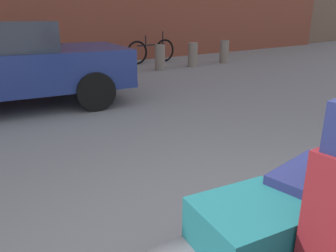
{
  "coord_description": "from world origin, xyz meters",
  "views": [
    {
      "loc": [
        -1.45,
        -0.87,
        1.56
      ],
      "look_at": [
        0.0,
        1.2,
        0.69
      ],
      "focal_mm": 35.71,
      "sensor_mm": 36.0,
      "label": 1
    }
  ],
  "objects_px": {
    "bicycle_leaning": "(151,51)",
    "bollard_kerb_mid": "(160,58)",
    "bollard_kerb_far": "(193,55)",
    "suitcase_teal_center": "(249,226)",
    "duffel_bag_navy_rear_right": "(310,192)",
    "bollard_corner": "(224,52)",
    "bollard_kerb_near": "(114,62)"
  },
  "relations": [
    {
      "from": "bicycle_leaning",
      "to": "bollard_kerb_mid",
      "type": "bearing_deg",
      "value": -112.31
    },
    {
      "from": "duffel_bag_navy_rear_right",
      "to": "bicycle_leaning",
      "type": "relative_size",
      "value": 0.33
    },
    {
      "from": "bicycle_leaning",
      "to": "bollard_kerb_mid",
      "type": "distance_m",
      "value": 1.39
    },
    {
      "from": "bollard_kerb_far",
      "to": "bollard_kerb_mid",
      "type": "bearing_deg",
      "value": 180.0
    },
    {
      "from": "suitcase_teal_center",
      "to": "bollard_kerb_mid",
      "type": "height_order",
      "value": "bollard_kerb_mid"
    },
    {
      "from": "bollard_kerb_mid",
      "to": "bollard_kerb_near",
      "type": "bearing_deg",
      "value": 180.0
    },
    {
      "from": "bicycle_leaning",
      "to": "bollard_corner",
      "type": "bearing_deg",
      "value": -33.91
    },
    {
      "from": "bollard_kerb_near",
      "to": "bollard_kerb_far",
      "type": "relative_size",
      "value": 1.0
    },
    {
      "from": "bollard_kerb_far",
      "to": "suitcase_teal_center",
      "type": "bearing_deg",
      "value": -126.92
    },
    {
      "from": "bollard_kerb_near",
      "to": "bollard_kerb_mid",
      "type": "height_order",
      "value": "same"
    },
    {
      "from": "suitcase_teal_center",
      "to": "bollard_kerb_mid",
      "type": "bearing_deg",
      "value": 68.02
    },
    {
      "from": "bollard_kerb_mid",
      "to": "bollard_corner",
      "type": "xyz_separation_m",
      "value": [
        2.45,
        0.0,
        0.0
      ]
    },
    {
      "from": "bicycle_leaning",
      "to": "bollard_kerb_far",
      "type": "xyz_separation_m",
      "value": [
        0.64,
        -1.29,
        -0.03
      ]
    },
    {
      "from": "suitcase_teal_center",
      "to": "bollard_kerb_near",
      "type": "relative_size",
      "value": 0.81
    },
    {
      "from": "suitcase_teal_center",
      "to": "duffel_bag_navy_rear_right",
      "type": "xyz_separation_m",
      "value": [
        0.54,
        -0.0,
        0.03
      ]
    },
    {
      "from": "suitcase_teal_center",
      "to": "bollard_kerb_far",
      "type": "relative_size",
      "value": 0.81
    },
    {
      "from": "duffel_bag_navy_rear_right",
      "to": "bollard_kerb_far",
      "type": "bearing_deg",
      "value": 48.25
    },
    {
      "from": "bollard_kerb_mid",
      "to": "bicycle_leaning",
      "type": "bearing_deg",
      "value": 67.69
    },
    {
      "from": "bicycle_leaning",
      "to": "duffel_bag_navy_rear_right",
      "type": "bearing_deg",
      "value": -115.91
    },
    {
      "from": "bollard_kerb_far",
      "to": "bollard_corner",
      "type": "bearing_deg",
      "value": 0.0
    },
    {
      "from": "duffel_bag_navy_rear_right",
      "to": "bollard_kerb_mid",
      "type": "height_order",
      "value": "bollard_kerb_mid"
    },
    {
      "from": "bollard_kerb_far",
      "to": "bollard_corner",
      "type": "height_order",
      "value": "same"
    },
    {
      "from": "bollard_corner",
      "to": "bicycle_leaning",
      "type": "bearing_deg",
      "value": 146.09
    },
    {
      "from": "duffel_bag_navy_rear_right",
      "to": "bollard_kerb_far",
      "type": "distance_m",
      "value": 8.22
    },
    {
      "from": "duffel_bag_navy_rear_right",
      "to": "bollard_corner",
      "type": "bearing_deg",
      "value": 41.48
    },
    {
      "from": "bollard_kerb_near",
      "to": "bollard_kerb_mid",
      "type": "relative_size",
      "value": 1.0
    },
    {
      "from": "duffel_bag_navy_rear_right",
      "to": "bollard_kerb_near",
      "type": "height_order",
      "value": "bollard_kerb_near"
    },
    {
      "from": "suitcase_teal_center",
      "to": "bollard_kerb_near",
      "type": "xyz_separation_m",
      "value": [
        2.55,
        6.82,
        -0.12
      ]
    },
    {
      "from": "bicycle_leaning",
      "to": "bollard_kerb_near",
      "type": "xyz_separation_m",
      "value": [
        -1.94,
        -1.29,
        -0.03
      ]
    },
    {
      "from": "bollard_kerb_far",
      "to": "bollard_corner",
      "type": "distance_m",
      "value": 1.28
    },
    {
      "from": "bicycle_leaning",
      "to": "bollard_kerb_mid",
      "type": "relative_size",
      "value": 2.53
    },
    {
      "from": "duffel_bag_navy_rear_right",
      "to": "bollard_kerb_far",
      "type": "xyz_separation_m",
      "value": [
        4.58,
        6.82,
        -0.15
      ]
    }
  ]
}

